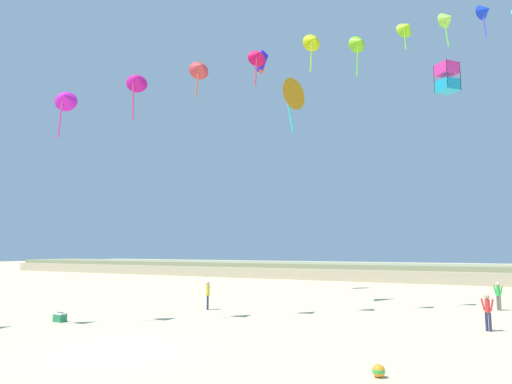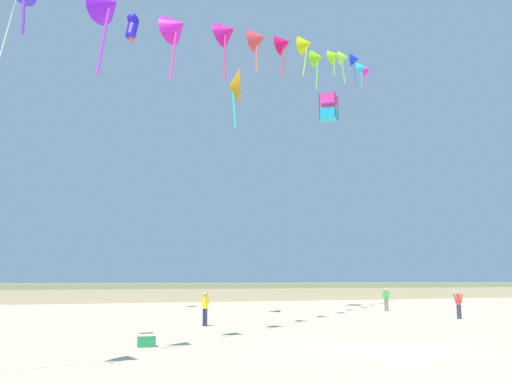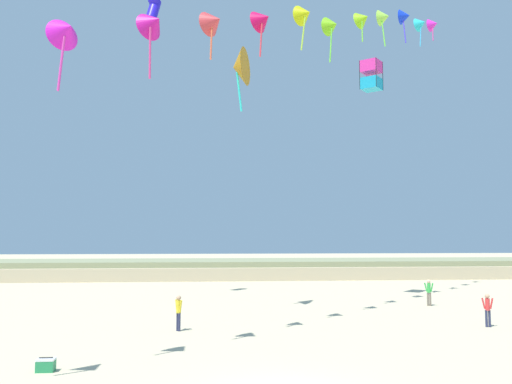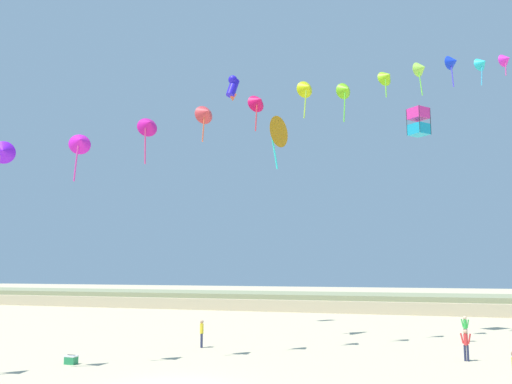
{
  "view_description": "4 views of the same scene",
  "coord_description": "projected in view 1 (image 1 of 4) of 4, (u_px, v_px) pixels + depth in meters",
  "views": [
    {
      "loc": [
        12.14,
        -12.41,
        3.54
      ],
      "look_at": [
        -0.63,
        11.53,
        6.97
      ],
      "focal_mm": 32.0,
      "sensor_mm": 36.0,
      "label": 1
    },
    {
      "loc": [
        -10.13,
        -15.37,
        2.22
      ],
      "look_at": [
        -0.72,
        10.81,
        6.72
      ],
      "focal_mm": 38.0,
      "sensor_mm": 36.0,
      "label": 2
    },
    {
      "loc": [
        -2.03,
        -15.09,
        4.39
      ],
      "look_at": [
        0.31,
        11.73,
        6.58
      ],
      "focal_mm": 38.0,
      "sensor_mm": 36.0,
      "label": 3
    },
    {
      "loc": [
        10.05,
        -20.18,
        4.71
      ],
      "look_at": [
        0.09,
        10.47,
        9.27
      ],
      "focal_mm": 38.0,
      "sensor_mm": 36.0,
      "label": 4
    }
  ],
  "objects": [
    {
      "name": "large_kite_mid_trail",
      "position": [
        447.0,
        78.0,
        32.8
      ],
      "size": [
        1.78,
        1.78,
        2.09
      ],
      "color": "#179BC3"
    },
    {
      "name": "large_kite_low_lead",
      "position": [
        290.0,
        95.0,
        32.03
      ],
      "size": [
        1.51,
        2.43,
        3.79
      ],
      "color": "#C7800D"
    },
    {
      "name": "beach_ball",
      "position": [
        379.0,
        371.0,
        12.71
      ],
      "size": [
        0.36,
        0.36,
        0.36
      ],
      "color": "orange",
      "rests_on": "ground"
    },
    {
      "name": "ground_plane",
      "position": [
        118.0,
        350.0,
        16.09
      ],
      "size": [
        240.0,
        240.0,
        0.0
      ],
      "primitive_type": "plane",
      "color": "beige"
    },
    {
      "name": "beach_cooler",
      "position": [
        60.0,
        317.0,
        22.49
      ],
      "size": [
        0.58,
        0.41,
        0.46
      ],
      "color": "#23844C",
      "rests_on": "ground"
    },
    {
      "name": "person_near_right",
      "position": [
        498.0,
        294.0,
        26.76
      ],
      "size": [
        0.53,
        0.36,
        1.64
      ],
      "color": "#726656",
      "rests_on": "ground"
    },
    {
      "name": "dune_ridge",
      "position": [
        387.0,
        272.0,
        54.29
      ],
      "size": [
        120.0,
        11.43,
        1.82
      ],
      "color": "#BFAE8B",
      "rests_on": "ground"
    },
    {
      "name": "person_near_left",
      "position": [
        488.0,
        310.0,
        19.97
      ],
      "size": [
        0.55,
        0.23,
        1.59
      ],
      "color": "#282D4C",
      "rests_on": "ground"
    },
    {
      "name": "large_kite_high_solo",
      "position": [
        262.0,
        62.0,
        41.46
      ],
      "size": [
        1.29,
        1.52,
        2.34
      ],
      "color": "#2417D3"
    },
    {
      "name": "kite_banner_string",
      "position": [
        312.0,
        47.0,
        27.6
      ],
      "size": [
        30.46,
        31.39,
        22.68
      ],
      "color": "#3C2DD2"
    },
    {
      "name": "person_mid_center",
      "position": [
        208.0,
        293.0,
        27.1
      ],
      "size": [
        0.39,
        0.52,
        1.64
      ],
      "color": "#282D4C",
      "rests_on": "ground"
    }
  ]
}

